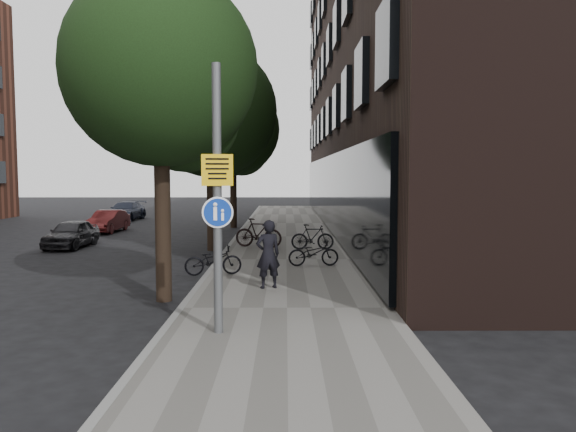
{
  "coord_description": "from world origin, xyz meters",
  "views": [
    {
      "loc": [
        0.22,
        -8.34,
        2.97
      ],
      "look_at": [
        0.28,
        4.2,
        2.0
      ],
      "focal_mm": 35.0,
      "sensor_mm": 36.0,
      "label": 1
    }
  ],
  "objects_px": {
    "signpost": "(217,199)",
    "parked_bike_facade_near": "(313,253)",
    "pedestrian": "(268,254)",
    "parked_car_near": "(71,234)"
  },
  "relations": [
    {
      "from": "parked_bike_facade_near",
      "to": "parked_car_near",
      "type": "bearing_deg",
      "value": 55.44
    },
    {
      "from": "pedestrian",
      "to": "parked_car_near",
      "type": "height_order",
      "value": "pedestrian"
    },
    {
      "from": "signpost",
      "to": "pedestrian",
      "type": "xyz_separation_m",
      "value": [
        0.77,
        3.87,
        -1.55
      ]
    },
    {
      "from": "pedestrian",
      "to": "parked_bike_facade_near",
      "type": "relative_size",
      "value": 1.1
    },
    {
      "from": "parked_bike_facade_near",
      "to": "parked_car_near",
      "type": "relative_size",
      "value": 0.47
    },
    {
      "from": "signpost",
      "to": "parked_bike_facade_near",
      "type": "xyz_separation_m",
      "value": [
        2.05,
        7.17,
        -1.99
      ]
    },
    {
      "from": "parked_car_near",
      "to": "pedestrian",
      "type": "bearing_deg",
      "value": -43.98
    },
    {
      "from": "signpost",
      "to": "parked_car_near",
      "type": "distance_m",
      "value": 14.49
    },
    {
      "from": "pedestrian",
      "to": "parked_car_near",
      "type": "xyz_separation_m",
      "value": [
        -8.09,
        8.48,
        -0.41
      ]
    },
    {
      "from": "pedestrian",
      "to": "parked_bike_facade_near",
      "type": "height_order",
      "value": "pedestrian"
    }
  ]
}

